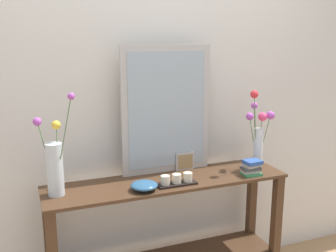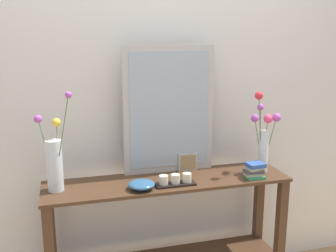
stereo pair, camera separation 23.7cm
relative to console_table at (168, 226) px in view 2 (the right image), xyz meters
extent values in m
cube|color=silver|center=(0.00, 0.31, 0.82)|extent=(6.40, 0.08, 2.70)
cube|color=#472D1C|center=(0.00, 0.00, 0.30)|extent=(1.54, 0.38, 0.02)
cube|color=#472D1C|center=(0.73, -0.15, -0.12)|extent=(0.06, 0.06, 0.82)
cube|color=#472D1C|center=(-0.73, 0.15, -0.12)|extent=(0.06, 0.06, 0.82)
cube|color=#472D1C|center=(0.73, 0.15, -0.12)|extent=(0.06, 0.06, 0.82)
cube|color=#B7B2AD|center=(0.05, 0.16, 0.73)|extent=(0.60, 0.03, 0.83)
cube|color=#9EADB7|center=(0.05, 0.15, 0.73)|extent=(0.52, 0.00, 0.75)
cylinder|color=silver|center=(-0.68, 0.01, 0.47)|extent=(0.09, 0.09, 0.30)
cylinder|color=#4C753D|center=(-0.66, 0.02, 0.52)|extent=(0.02, 0.05, 0.38)
sphere|color=yellow|center=(-0.65, 0.05, 0.71)|extent=(0.05, 0.05, 0.05)
cylinder|color=#4C753D|center=(-0.71, 0.03, 0.54)|extent=(0.08, 0.04, 0.41)
sphere|color=#B24CB7|center=(-0.75, 0.05, 0.74)|extent=(0.05, 0.05, 0.05)
cylinder|color=#4C753D|center=(-0.63, -0.04, 0.61)|extent=(0.11, 0.11, 0.56)
sphere|color=#B24CB7|center=(-0.58, -0.09, 0.89)|extent=(0.04, 0.04, 0.04)
cylinder|color=silver|center=(0.65, -0.01, 0.45)|extent=(0.07, 0.07, 0.28)
cylinder|color=#4C753D|center=(0.66, -0.01, 0.50)|extent=(0.04, 0.01, 0.34)
sphere|color=#EA4275|center=(0.67, -0.01, 0.67)|extent=(0.06, 0.06, 0.06)
cylinder|color=#4C753D|center=(0.65, 0.03, 0.54)|extent=(0.02, 0.07, 0.40)
sphere|color=#B24CB7|center=(0.65, 0.06, 0.74)|extent=(0.04, 0.04, 0.04)
cylinder|color=#4C753D|center=(0.69, -0.01, 0.51)|extent=(0.07, 0.03, 0.35)
sphere|color=#B24CB7|center=(0.73, -0.03, 0.68)|extent=(0.06, 0.06, 0.06)
cylinder|color=#4C753D|center=(0.62, -0.02, 0.58)|extent=(0.06, 0.02, 0.50)
sphere|color=red|center=(0.59, -0.03, 0.83)|extent=(0.05, 0.05, 0.05)
cylinder|color=#4C753D|center=(0.63, 0.01, 0.50)|extent=(0.06, 0.03, 0.34)
sphere|color=#B24CB7|center=(0.60, 0.03, 0.67)|extent=(0.05, 0.05, 0.05)
cube|color=black|center=(0.02, -0.09, 0.32)|extent=(0.24, 0.09, 0.01)
cylinder|color=beige|center=(-0.05, -0.09, 0.35)|extent=(0.06, 0.06, 0.05)
cylinder|color=beige|center=(0.02, -0.09, 0.35)|extent=(0.06, 0.06, 0.05)
cylinder|color=beige|center=(0.09, -0.09, 0.35)|extent=(0.06, 0.06, 0.05)
cube|color=#B7B2AD|center=(0.17, 0.13, 0.38)|extent=(0.13, 0.01, 0.12)
cube|color=#987D50|center=(0.17, 0.13, 0.38)|extent=(0.11, 0.00, 0.10)
cylinder|color=#2D5B84|center=(-0.19, -0.10, 0.32)|extent=(0.06, 0.06, 0.01)
ellipsoid|color=#2D5B84|center=(-0.19, -0.10, 0.34)|extent=(0.16, 0.16, 0.04)
cube|color=#388E56|center=(0.54, -0.11, 0.32)|extent=(0.12, 0.10, 0.02)
cube|color=#B2A893|center=(0.53, -0.11, 0.34)|extent=(0.12, 0.08, 0.02)
cube|color=#424247|center=(0.53, -0.11, 0.36)|extent=(0.12, 0.09, 0.02)
cube|color=#B2A893|center=(0.54, -0.11, 0.38)|extent=(0.11, 0.08, 0.02)
cube|color=#2D519E|center=(0.54, -0.11, 0.40)|extent=(0.12, 0.10, 0.02)
camera|label=1|loc=(-0.84, -2.15, 1.19)|focal=41.73mm
camera|label=2|loc=(-0.61, -2.23, 1.19)|focal=41.73mm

